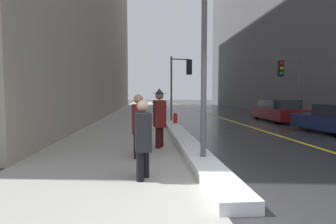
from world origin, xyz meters
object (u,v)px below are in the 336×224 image
object	(u,v)px
pedestrian_in_glasses	(139,123)
traffic_light_far	(288,76)
traffic_light_near	(182,75)
pedestrian_trailing	(143,136)
fire_hydrant	(175,120)
lamp_post	(204,18)
pedestrian_in_fedora	(160,115)
parked_car_maroon	(278,111)

from	to	relation	value
pedestrian_in_glasses	traffic_light_far	bearing A→B (deg)	128.25
traffic_light_near	pedestrian_trailing	size ratio (longest dim) A/B	2.61
fire_hydrant	lamp_post	bearing A→B (deg)	-90.96
pedestrian_trailing	pedestrian_in_fedora	world-z (taller)	pedestrian_in_fedora
pedestrian_trailing	pedestrian_in_glasses	bearing A→B (deg)	178.30
lamp_post	traffic_light_far	bearing A→B (deg)	52.42
pedestrian_trailing	parked_car_maroon	bearing A→B (deg)	136.54
pedestrian_trailing	pedestrian_in_fedora	xyz separation A→B (m)	(0.44, 2.91, 0.14)
traffic_light_near	pedestrian_trailing	bearing A→B (deg)	-109.43
traffic_light_far	pedestrian_in_fedora	bearing A→B (deg)	44.29
pedestrian_trailing	fire_hydrant	world-z (taller)	pedestrian_trailing
parked_car_maroon	traffic_light_far	bearing A→B (deg)	-156.89
traffic_light_near	traffic_light_far	world-z (taller)	traffic_light_near
pedestrian_in_glasses	fire_hydrant	bearing A→B (deg)	159.42
traffic_light_near	pedestrian_in_glasses	size ratio (longest dim) A/B	2.44
fire_hydrant	pedestrian_in_fedora	bearing A→B (deg)	-101.61
pedestrian_in_fedora	fire_hydrant	xyz separation A→B (m)	(0.98, 4.78, -0.61)
traffic_light_near	pedestrian_in_fedora	size ratio (longest dim) A/B	2.19
traffic_light_far	fire_hydrant	distance (m)	7.37
pedestrian_in_fedora	traffic_light_near	bearing A→B (deg)	161.58
pedestrian_in_glasses	parked_car_maroon	distance (m)	11.83
pedestrian_trailing	pedestrian_in_glasses	world-z (taller)	pedestrian_in_glasses
pedestrian_in_glasses	fire_hydrant	xyz separation A→B (m)	(1.56, 6.02, -0.53)
lamp_post	pedestrian_in_glasses	bearing A→B (deg)	151.40
traffic_light_near	pedestrian_in_fedora	distance (m)	8.37
parked_car_maroon	pedestrian_in_glasses	bearing A→B (deg)	141.11
traffic_light_far	pedestrian_in_glasses	xyz separation A→B (m)	(-8.25, -8.07, -1.77)
lamp_post	pedestrian_in_fedora	distance (m)	3.14
traffic_light_near	pedestrian_in_glasses	distance (m)	9.70
pedestrian_in_fedora	parked_car_maroon	size ratio (longest dim) A/B	0.37
pedestrian_in_fedora	fire_hydrant	size ratio (longest dim) A/B	2.50
traffic_light_far	pedestrian_trailing	xyz separation A→B (m)	(-8.12, -9.74, -1.83)
traffic_light_near	traffic_light_far	distance (m)	6.05
pedestrian_in_fedora	parked_car_maroon	distance (m)	10.55
pedestrian_in_glasses	parked_car_maroon	xyz separation A→B (m)	(8.04, 8.68, -0.27)
parked_car_maroon	fire_hydrant	xyz separation A→B (m)	(-6.48, -2.66, -0.26)
fire_hydrant	traffic_light_near	bearing A→B (deg)	76.61
lamp_post	pedestrian_trailing	xyz separation A→B (m)	(-1.31, -0.89, -2.38)
lamp_post	pedestrian_in_glasses	world-z (taller)	lamp_post
lamp_post	pedestrian_trailing	size ratio (longest dim) A/B	3.68
lamp_post	pedestrian_trailing	world-z (taller)	lamp_post
lamp_post	traffic_light_near	size ratio (longest dim) A/B	1.41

